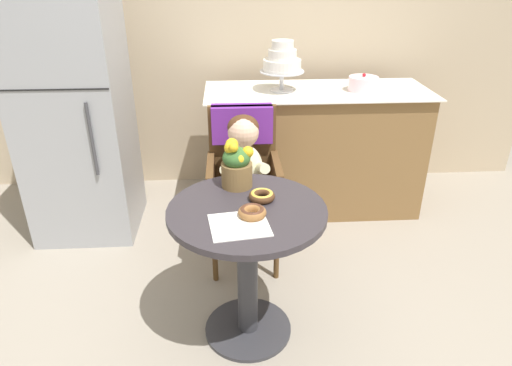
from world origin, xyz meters
name	(u,v)px	position (x,y,z in m)	size (l,w,h in m)	color
ground_plane	(248,329)	(0.00, 0.00, 0.00)	(8.00, 8.00, 0.00)	gray
back_wall	(235,13)	(0.00, 1.85, 1.35)	(4.80, 0.10, 2.70)	#C1AD8E
cafe_table	(247,248)	(0.00, 0.00, 0.51)	(0.72, 0.72, 0.72)	#332D33
wicker_chair	(243,162)	(0.01, 0.70, 0.64)	(0.42, 0.45, 0.95)	brown
seated_child	(244,167)	(0.01, 0.54, 0.68)	(0.27, 0.32, 0.73)	beige
paper_napkin	(239,225)	(-0.04, -0.14, 0.72)	(0.24, 0.22, 0.00)	white
donut_front	(252,212)	(0.02, -0.07, 0.74)	(0.12, 0.12, 0.04)	#936033
donut_mid	(262,196)	(0.07, 0.08, 0.74)	(0.12, 0.12, 0.04)	#4C2D19
flower_vase	(237,165)	(-0.04, 0.23, 0.83)	(0.16, 0.15, 0.24)	brown
display_counter	(314,150)	(0.55, 1.30, 0.45)	(1.56, 0.62, 0.90)	olive
tiered_cake_stand	(282,61)	(0.30, 1.30, 1.10)	(0.30, 0.30, 0.34)	silver
round_layer_cake	(363,84)	(0.85, 1.27, 0.95)	(0.20, 0.20, 0.12)	silver
refrigerator	(75,110)	(-1.05, 1.10, 0.85)	(0.64, 0.63, 1.70)	#9EA0A5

